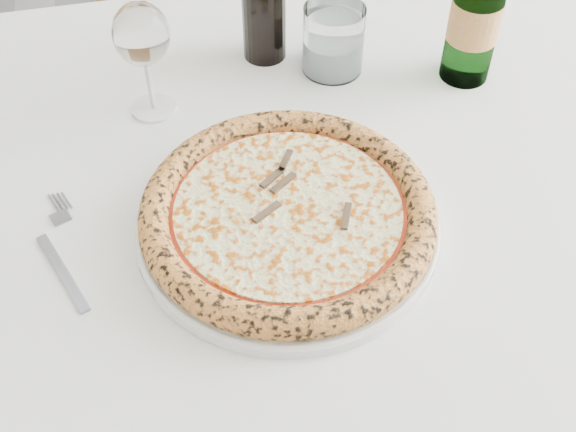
# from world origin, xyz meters

# --- Properties ---
(dining_table) EXTENTS (1.54, 0.92, 0.76)m
(dining_table) POSITION_xyz_m (0.13, -0.01, 0.67)
(dining_table) COLOR olive
(dining_table) RESTS_ON floor
(chair_far) EXTENTS (0.40, 0.40, 0.93)m
(chair_far) POSITION_xyz_m (0.10, 0.79, 0.53)
(chair_far) COLOR olive
(chair_far) RESTS_ON floor
(plate) EXTENTS (0.36, 0.36, 0.02)m
(plate) POSITION_xyz_m (0.13, -0.11, 0.76)
(plate) COLOR white
(plate) RESTS_ON dining_table
(pizza) EXTENTS (0.34, 0.34, 0.04)m
(pizza) POSITION_xyz_m (0.13, -0.11, 0.78)
(pizza) COLOR #ECCC6F
(pizza) RESTS_ON plate
(fork) EXTENTS (0.06, 0.18, 0.00)m
(fork) POSITION_xyz_m (-0.13, -0.09, 0.76)
(fork) COLOR gray
(fork) RESTS_ON dining_table
(wine_glass) EXTENTS (0.07, 0.07, 0.16)m
(wine_glass) POSITION_xyz_m (-0.00, 0.14, 0.87)
(wine_glass) COLOR silver
(wine_glass) RESTS_ON dining_table
(tumbler) EXTENTS (0.09, 0.09, 0.10)m
(tumbler) POSITION_xyz_m (0.26, 0.18, 0.80)
(tumbler) COLOR white
(tumbler) RESTS_ON dining_table
(beer_bottle) EXTENTS (0.07, 0.07, 0.27)m
(beer_bottle) POSITION_xyz_m (0.44, 0.12, 0.86)
(beer_bottle) COLOR #336130
(beer_bottle) RESTS_ON dining_table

